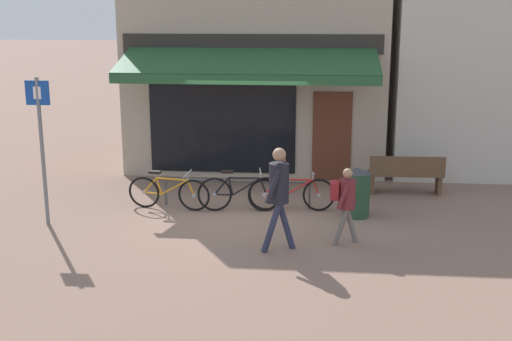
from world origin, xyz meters
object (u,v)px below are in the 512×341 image
Objects in this scene: bicycle_black at (240,193)px; parking_sign at (41,137)px; bicycle_red at (291,193)px; litter_bin at (357,192)px; park_bench at (406,174)px; pedestrian_adult at (279,187)px; bicycle_orange at (168,192)px; pedestrian_child at (345,197)px.

parking_sign is (-3.50, -1.16, 1.29)m from bicycle_black.
parking_sign reaches higher than bicycle_black.
litter_bin reaches higher than bicycle_red.
pedestrian_adult is at bearing -126.39° from park_bench.
litter_bin is at bearing 48.84° from pedestrian_adult.
litter_bin is (1.28, -0.25, 0.14)m from bicycle_red.
pedestrian_child reaches higher than bicycle_orange.
litter_bin is 0.35× the size of parking_sign.
bicycle_black is 1.27× the size of pedestrian_child.
bicycle_orange is 3.20m from pedestrian_adult.
bicycle_red is 1.09× the size of park_bench.
pedestrian_adult is 4.49m from park_bench.
bicycle_orange is 2.68m from parking_sign.
litter_bin is 6.00m from parking_sign.
bicycle_black is 0.62× the size of parking_sign.
pedestrian_child is (1.99, -1.70, 0.46)m from bicycle_black.
park_bench is at bearing 24.68° from bicycle_orange.
bicycle_red is 2.82m from park_bench.
bicycle_red is at bearing -151.31° from park_bench.
parking_sign is (-4.40, 0.96, 0.58)m from pedestrian_adult.
parking_sign is at bearing -160.28° from park_bench.
park_bench is (1.16, 1.67, -0.02)m from litter_bin.
litter_bin is at bearing 9.96° from parking_sign.
bicycle_red is 1.31m from litter_bin.
pedestrian_adult is 1.81× the size of litter_bin.
parking_sign is at bearing -169.56° from bicycle_black.
park_bench is at bearing 24.00° from bicycle_red.
litter_bin is (0.30, 1.56, -0.34)m from pedestrian_child.
parking_sign is at bearing -170.04° from litter_bin.
bicycle_orange is at bearing -163.49° from park_bench.
pedestrian_adult is 4.54m from parking_sign.
bicycle_orange is at bearing 178.67° from litter_bin.
pedestrian_adult reaches higher than park_bench.
pedestrian_adult is at bearing -125.15° from litter_bin.
parking_sign is at bearing -145.06° from bicycle_orange.
pedestrian_adult reaches higher than litter_bin.
bicycle_red is at bearing 117.42° from pedestrian_child.
parking_sign is 7.55m from park_bench.
bicycle_red reaches higher than bicycle_orange.
bicycle_black is 3.91m from parking_sign.
litter_bin is at bearing -11.44° from bicycle_black.
pedestrian_adult reaches higher than bicycle_orange.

